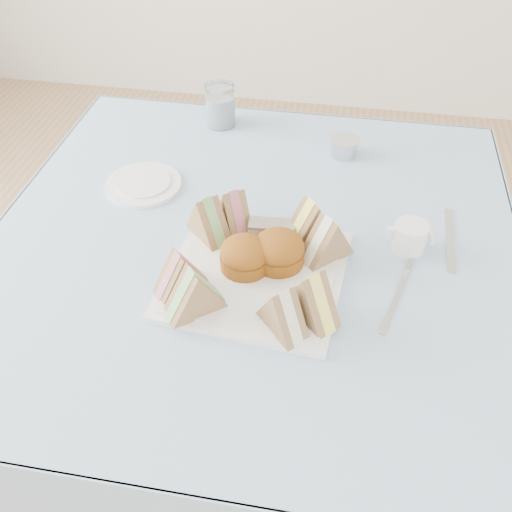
% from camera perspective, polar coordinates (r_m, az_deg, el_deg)
% --- Properties ---
extents(floor, '(4.00, 4.00, 0.00)m').
position_cam_1_polar(floor, '(1.69, -0.28, -17.83)').
color(floor, '#9E7751').
rests_on(floor, ground).
extents(table, '(0.90, 0.90, 0.74)m').
position_cam_1_polar(table, '(1.38, -0.33, -10.20)').
color(table, brown).
rests_on(table, floor).
extents(tablecloth, '(1.02, 1.02, 0.01)m').
position_cam_1_polar(tablecloth, '(1.10, -0.40, 1.62)').
color(tablecloth, '#94B0C8').
rests_on(tablecloth, table).
extents(serving_plate, '(0.33, 0.33, 0.01)m').
position_cam_1_polar(serving_plate, '(1.02, 0.00, -1.82)').
color(serving_plate, white).
rests_on(serving_plate, tablecloth).
extents(sandwich_fl_a, '(0.10, 0.09, 0.08)m').
position_cam_1_polar(sandwich_fl_a, '(0.97, -7.58, -1.52)').
color(sandwich_fl_a, '#886244').
rests_on(sandwich_fl_a, serving_plate).
extents(sandwich_fl_b, '(0.11, 0.10, 0.09)m').
position_cam_1_polar(sandwich_fl_b, '(0.93, -6.21, -3.42)').
color(sandwich_fl_b, '#886244').
rests_on(sandwich_fl_b, serving_plate).
extents(sandwich_fr_a, '(0.11, 0.11, 0.09)m').
position_cam_1_polar(sandwich_fr_a, '(0.92, 5.59, -3.88)').
color(sandwich_fr_a, '#886244').
rests_on(sandwich_fr_a, serving_plate).
extents(sandwich_fr_b, '(0.10, 0.10, 0.08)m').
position_cam_1_polar(sandwich_fr_b, '(0.90, 2.68, -5.33)').
color(sandwich_fr_b, '#886244').
rests_on(sandwich_fr_b, serving_plate).
extents(sandwich_bl_a, '(0.10, 0.10, 0.09)m').
position_cam_1_polar(sandwich_bl_a, '(1.07, -4.81, 3.90)').
color(sandwich_bl_a, '#886244').
rests_on(sandwich_bl_a, serving_plate).
extents(sandwich_bl_b, '(0.09, 0.10, 0.08)m').
position_cam_1_polar(sandwich_bl_b, '(1.09, -2.22, 4.72)').
color(sandwich_bl_b, '#886244').
rests_on(sandwich_bl_b, serving_plate).
extents(sandwich_br_a, '(0.11, 0.10, 0.09)m').
position_cam_1_polar(sandwich_br_a, '(1.02, 7.14, 1.87)').
color(sandwich_br_a, '#886244').
rests_on(sandwich_br_a, serving_plate).
extents(sandwich_br_b, '(0.11, 0.10, 0.09)m').
position_cam_1_polar(sandwich_br_b, '(1.06, 5.44, 3.59)').
color(sandwich_br_b, '#886244').
rests_on(sandwich_br_b, serving_plate).
extents(scone_left, '(0.09, 0.09, 0.06)m').
position_cam_1_polar(scone_left, '(1.00, -1.12, 0.09)').
color(scone_left, brown).
rests_on(scone_left, serving_plate).
extents(scone_right, '(0.10, 0.10, 0.06)m').
position_cam_1_polar(scone_right, '(1.01, 2.27, 0.60)').
color(scone_right, brown).
rests_on(scone_right, serving_plate).
extents(pastry_slice, '(0.09, 0.04, 0.04)m').
position_cam_1_polar(pastry_slice, '(1.07, 1.58, 2.50)').
color(pastry_slice, beige).
rests_on(pastry_slice, serving_plate).
extents(side_plate, '(0.19, 0.19, 0.01)m').
position_cam_1_polar(side_plate, '(1.26, -11.17, 7.03)').
color(side_plate, white).
rests_on(side_plate, tablecloth).
extents(water_glass, '(0.09, 0.09, 0.10)m').
position_cam_1_polar(water_glass, '(1.44, -3.58, 14.85)').
color(water_glass, white).
rests_on(water_glass, tablecloth).
extents(tea_strainer, '(0.08, 0.08, 0.04)m').
position_cam_1_polar(tea_strainer, '(1.34, 8.80, 10.63)').
color(tea_strainer, '#B8B8BA').
rests_on(tea_strainer, tablecloth).
extents(knife, '(0.02, 0.19, 0.00)m').
position_cam_1_polar(knife, '(1.16, 18.82, 1.59)').
color(knife, '#B8B8BA').
rests_on(knife, tablecloth).
extents(fork, '(0.05, 0.16, 0.00)m').
position_cam_1_polar(fork, '(1.01, 13.76, -4.31)').
color(fork, '#B8B8BA').
rests_on(fork, tablecloth).
extents(creamer_jug, '(0.07, 0.07, 0.06)m').
position_cam_1_polar(creamer_jug, '(1.10, 15.13, 1.84)').
color(creamer_jug, white).
rests_on(creamer_jug, tablecloth).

